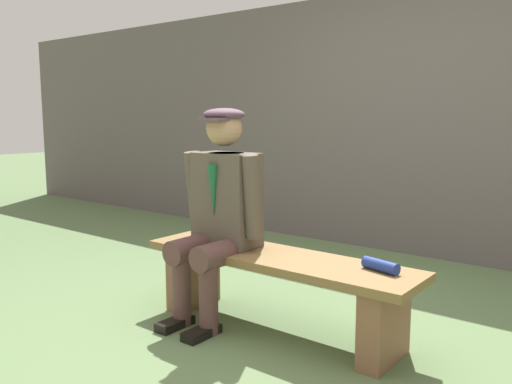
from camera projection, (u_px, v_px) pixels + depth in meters
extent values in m
plane|color=#5E794C|center=(276.00, 329.00, 3.10)|extent=(30.00, 30.00, 0.00)
cube|color=olive|center=(277.00, 259.00, 3.04)|extent=(1.68, 0.44, 0.05)
cube|color=brown|center=(384.00, 324.00, 2.67)|extent=(0.13, 0.37, 0.40)
cube|color=brown|center=(194.00, 275.00, 3.48)|extent=(0.13, 0.37, 0.40)
cube|color=brown|center=(227.00, 199.00, 3.23)|extent=(0.39, 0.23, 0.57)
cylinder|color=#1E2338|center=(227.00, 158.00, 3.19)|extent=(0.22, 0.22, 0.06)
cone|color=#195938|center=(213.00, 191.00, 3.12)|extent=(0.07, 0.07, 0.31)
sphere|color=tan|center=(224.00, 128.00, 3.15)|extent=(0.21, 0.21, 0.21)
ellipsoid|color=#5B4153|center=(224.00, 114.00, 3.14)|extent=(0.25, 0.25, 0.08)
cube|color=#5B4153|center=(213.00, 119.00, 3.07)|extent=(0.17, 0.10, 0.02)
cylinder|color=brown|center=(225.00, 252.00, 3.09)|extent=(0.15, 0.45, 0.15)
cylinder|color=brown|center=(208.00, 296.00, 3.01)|extent=(0.11, 0.11, 0.45)
cube|color=black|center=(202.00, 333.00, 2.99)|extent=(0.10, 0.24, 0.05)
cylinder|color=brown|center=(252.00, 197.00, 3.05)|extent=(0.11, 0.14, 0.49)
cylinder|color=brown|center=(198.00, 247.00, 3.22)|extent=(0.15, 0.45, 0.15)
cylinder|color=brown|center=(182.00, 288.00, 3.14)|extent=(0.11, 0.11, 0.45)
cube|color=black|center=(175.00, 324.00, 3.12)|extent=(0.10, 0.24, 0.05)
cylinder|color=brown|center=(195.00, 190.00, 3.33)|extent=(0.11, 0.16, 0.49)
cylinder|color=navy|center=(381.00, 266.00, 2.71)|extent=(0.21, 0.11, 0.06)
cube|color=#5F5555|center=(425.00, 123.00, 4.67)|extent=(12.00, 0.24, 2.33)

